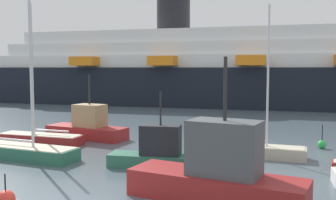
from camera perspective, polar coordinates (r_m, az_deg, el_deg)
The scene contains 9 objects.
sailboat_0 at distance 25.93m, azimuth -19.92°, elevation -6.92°, with size 6.86×2.31×10.15m.
sailboat_5 at distance 30.65m, azimuth -18.16°, elevation -5.13°, with size 6.61×1.89×10.28m.
sailboat_6 at distance 25.53m, azimuth 13.14°, elevation -7.03°, with size 5.71×1.56×9.50m.
fishing_boat_0 at distance 16.83m, azimuth 7.42°, elevation -10.49°, with size 7.76×3.29×6.09m.
fishing_boat_1 at distance 31.92m, azimuth -11.64°, elevation -3.84°, with size 6.98×3.01×5.10m.
fishing_boat_2 at distance 22.25m, azimuth -1.48°, elevation -7.61°, with size 5.54×2.22×4.31m.
channel_buoy_0 at distance 17.39m, azimuth -22.57°, elevation -13.22°, with size 0.75×0.75×1.42m.
channel_buoy_2 at distance 29.50m, azimuth 21.51°, elevation -6.01°, with size 0.59×0.59×1.67m.
cruise_ship at distance 59.97m, azimuth 18.08°, elevation 4.06°, with size 104.08×21.03×16.44m.
Camera 1 is at (8.80, -13.11, 5.62)m, focal length 41.83 mm.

